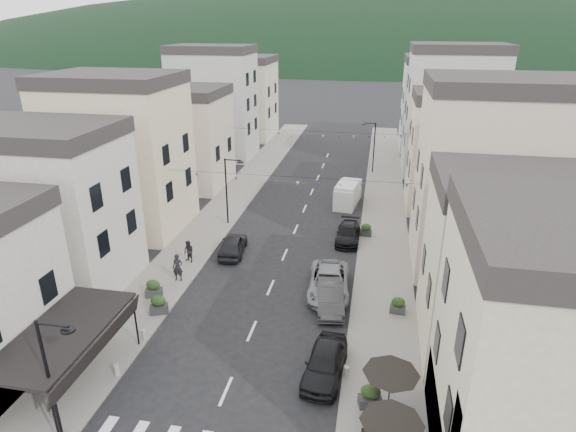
{
  "coord_description": "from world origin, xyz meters",
  "views": [
    {
      "loc": [
        6.4,
        -11.59,
        16.75
      ],
      "look_at": [
        0.37,
        20.4,
        3.5
      ],
      "focal_mm": 30.0,
      "sensor_mm": 36.0,
      "label": 1
    }
  ],
  "objects_px": {
    "parked_car_d": "(348,233)",
    "delivery_van": "(348,194)",
    "parked_car_c": "(329,282)",
    "pedestrian_a": "(178,268)",
    "parked_car_e": "(233,245)",
    "pedestrian_b": "(189,252)",
    "parked_car_a": "(325,363)",
    "parked_car_b": "(330,296)"
  },
  "relations": [
    {
      "from": "parked_car_b",
      "to": "parked_car_d",
      "type": "bearing_deg",
      "value": 79.74
    },
    {
      "from": "parked_car_b",
      "to": "parked_car_e",
      "type": "distance_m",
      "value": 10.15
    },
    {
      "from": "parked_car_a",
      "to": "parked_car_b",
      "type": "xyz_separation_m",
      "value": [
        -0.41,
        6.37,
        -0.02
      ]
    },
    {
      "from": "parked_car_a",
      "to": "pedestrian_a",
      "type": "relative_size",
      "value": 2.33
    },
    {
      "from": "parked_car_a",
      "to": "parked_car_e",
      "type": "relative_size",
      "value": 1.03
    },
    {
      "from": "parked_car_e",
      "to": "pedestrian_b",
      "type": "height_order",
      "value": "pedestrian_b"
    },
    {
      "from": "parked_car_d",
      "to": "delivery_van",
      "type": "distance_m",
      "value": 8.48
    },
    {
      "from": "parked_car_c",
      "to": "delivery_van",
      "type": "xyz_separation_m",
      "value": [
        0.01,
        16.8,
        0.33
      ]
    },
    {
      "from": "parked_car_a",
      "to": "parked_car_d",
      "type": "distance_m",
      "value": 16.41
    },
    {
      "from": "parked_car_b",
      "to": "parked_car_c",
      "type": "height_order",
      "value": "parked_car_c"
    },
    {
      "from": "delivery_van",
      "to": "pedestrian_b",
      "type": "xyz_separation_m",
      "value": [
        -10.61,
        -14.6,
        -0.16
      ]
    },
    {
      "from": "parked_car_d",
      "to": "pedestrian_b",
      "type": "bearing_deg",
      "value": -150.82
    },
    {
      "from": "parked_car_c",
      "to": "delivery_van",
      "type": "distance_m",
      "value": 16.8
    },
    {
      "from": "delivery_van",
      "to": "pedestrian_a",
      "type": "bearing_deg",
      "value": -113.73
    },
    {
      "from": "parked_car_a",
      "to": "parked_car_b",
      "type": "relative_size",
      "value": 0.99
    },
    {
      "from": "parked_car_d",
      "to": "pedestrian_a",
      "type": "height_order",
      "value": "pedestrian_a"
    },
    {
      "from": "pedestrian_b",
      "to": "parked_car_a",
      "type": "bearing_deg",
      "value": -16.11
    },
    {
      "from": "delivery_van",
      "to": "pedestrian_b",
      "type": "height_order",
      "value": "delivery_van"
    },
    {
      "from": "pedestrian_a",
      "to": "pedestrian_b",
      "type": "xyz_separation_m",
      "value": [
        -0.28,
        2.69,
        -0.13
      ]
    },
    {
      "from": "parked_car_c",
      "to": "pedestrian_a",
      "type": "relative_size",
      "value": 2.9
    },
    {
      "from": "parked_car_a",
      "to": "delivery_van",
      "type": "relative_size",
      "value": 0.92
    },
    {
      "from": "parked_car_b",
      "to": "pedestrian_a",
      "type": "distance_m",
      "value": 10.67
    },
    {
      "from": "parked_car_e",
      "to": "delivery_van",
      "type": "distance_m",
      "value": 14.75
    },
    {
      "from": "parked_car_c",
      "to": "parked_car_e",
      "type": "xyz_separation_m",
      "value": [
        -7.89,
        4.35,
        -0.03
      ]
    },
    {
      "from": "parked_car_d",
      "to": "parked_car_e",
      "type": "xyz_separation_m",
      "value": [
        -8.57,
        -4.01,
        0.1
      ]
    },
    {
      "from": "parked_car_c",
      "to": "parked_car_d",
      "type": "distance_m",
      "value": 8.39
    },
    {
      "from": "parked_car_c",
      "to": "parked_car_d",
      "type": "height_order",
      "value": "parked_car_c"
    },
    {
      "from": "parked_car_b",
      "to": "parked_car_c",
      "type": "relative_size",
      "value": 0.81
    },
    {
      "from": "parked_car_c",
      "to": "pedestrian_a",
      "type": "xyz_separation_m",
      "value": [
        -10.32,
        -0.49,
        0.31
      ]
    },
    {
      "from": "pedestrian_a",
      "to": "parked_car_d",
      "type": "bearing_deg",
      "value": 30.46
    },
    {
      "from": "parked_car_e",
      "to": "pedestrian_b",
      "type": "distance_m",
      "value": 3.47
    },
    {
      "from": "parked_car_c",
      "to": "pedestrian_b",
      "type": "xyz_separation_m",
      "value": [
        -10.6,
        2.2,
        0.18
      ]
    },
    {
      "from": "parked_car_b",
      "to": "parked_car_a",
      "type": "bearing_deg",
      "value": -94.27
    },
    {
      "from": "parked_car_d",
      "to": "pedestrian_a",
      "type": "bearing_deg",
      "value": -140.65
    },
    {
      "from": "parked_car_c",
      "to": "pedestrian_b",
      "type": "bearing_deg",
      "value": 164.36
    },
    {
      "from": "parked_car_e",
      "to": "pedestrian_b",
      "type": "relative_size",
      "value": 2.61
    },
    {
      "from": "parked_car_e",
      "to": "parked_car_c",
      "type": "bearing_deg",
      "value": 144.99
    },
    {
      "from": "parked_car_a",
      "to": "pedestrian_a",
      "type": "bearing_deg",
      "value": 150.79
    },
    {
      "from": "parked_car_d",
      "to": "pedestrian_a",
      "type": "xyz_separation_m",
      "value": [
        -11.0,
        -8.86,
        0.44
      ]
    },
    {
      "from": "parked_car_e",
      "to": "parked_car_b",
      "type": "bearing_deg",
      "value": 137.42
    },
    {
      "from": "parked_car_e",
      "to": "pedestrian_a",
      "type": "bearing_deg",
      "value": 57.24
    },
    {
      "from": "parked_car_d",
      "to": "delivery_van",
      "type": "relative_size",
      "value": 0.91
    }
  ]
}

